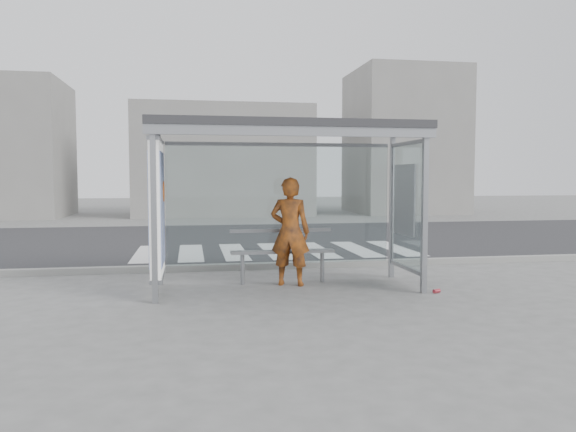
% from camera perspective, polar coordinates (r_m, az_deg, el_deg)
% --- Properties ---
extents(ground, '(80.00, 80.00, 0.00)m').
position_cam_1_polar(ground, '(9.00, -0.12, -7.38)').
color(ground, '#61615F').
rests_on(ground, ground).
extents(road, '(30.00, 10.00, 0.01)m').
position_cam_1_polar(road, '(15.86, -4.41, -2.43)').
color(road, '#252528').
rests_on(road, ground).
extents(curb, '(30.00, 0.18, 0.12)m').
position_cam_1_polar(curb, '(10.88, -1.86, -5.07)').
color(curb, gray).
rests_on(curb, ground).
extents(crosswalk, '(6.55, 3.00, 0.00)m').
position_cam_1_polar(crosswalk, '(13.46, -1.27, -3.57)').
color(crosswalk, silver).
rests_on(crosswalk, ground).
extents(bus_shelter, '(4.25, 1.65, 2.62)m').
position_cam_1_polar(bus_shelter, '(8.83, -2.58, 5.34)').
color(bus_shelter, gray).
rests_on(bus_shelter, ground).
extents(building_center, '(8.00, 5.00, 5.00)m').
position_cam_1_polar(building_center, '(26.74, -6.69, 5.52)').
color(building_center, gray).
rests_on(building_center, ground).
extents(building_right, '(5.00, 5.00, 7.00)m').
position_cam_1_polar(building_right, '(28.73, 11.67, 7.36)').
color(building_right, gray).
rests_on(building_right, ground).
extents(person, '(0.75, 0.62, 1.77)m').
position_cam_1_polar(person, '(9.15, 0.21, -1.59)').
color(person, '#D04E13').
rests_on(person, ground).
extents(bench, '(1.74, 0.32, 0.90)m').
position_cam_1_polar(bench, '(9.40, -0.56, -3.60)').
color(bench, slate).
rests_on(bench, ground).
extents(soda_can, '(0.13, 0.11, 0.06)m').
position_cam_1_polar(soda_can, '(8.95, 14.86, -7.38)').
color(soda_can, '#C73A47').
rests_on(soda_can, ground).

